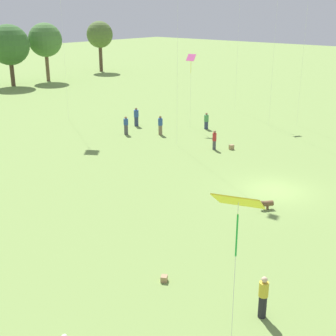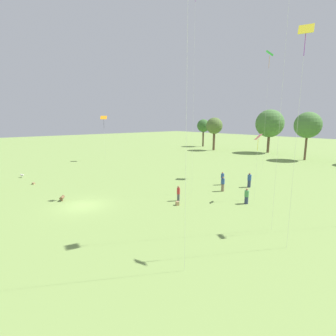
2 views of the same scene
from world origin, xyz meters
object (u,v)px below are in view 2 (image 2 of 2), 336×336
dog_1 (62,198)px  picnic_bag_0 (177,203)px  person_5 (222,178)px  kite_7 (258,139)px  kite_9 (195,18)px  kite_4 (269,58)px  kite_6 (305,42)px  person_3 (247,196)px  dog_0 (22,175)px  person_1 (223,184)px  person_4 (249,180)px  kite_5 (104,119)px  person_2 (178,193)px  picnic_bag_2 (33,183)px

dog_1 → picnic_bag_0: 12.42m
person_5 → kite_7: (6.45, -2.58, 5.71)m
kite_9 → dog_1: bearing=-167.9°
kite_4 → kite_6: (13.60, -19.74, -4.08)m
person_3 → dog_0: 32.54m
person_1 → kite_6: bearing=154.9°
person_3 → kite_4: (-6.35, 13.65, 16.40)m
dog_0 → person_5: bearing=113.4°
person_3 → dog_1: 19.54m
person_4 → kite_6: 20.39m
kite_5 → dog_0: size_ratio=12.15×
kite_4 → kite_7: (6.13, -11.77, -10.63)m
person_3 → kite_6: kite_6 is taller
kite_9 → kite_7: bearing=-20.2°
dog_0 → dog_1: 15.55m
kite_6 → dog_1: 25.54m
kite_6 → person_1: bearing=169.4°
person_2 → person_3: bearing=-103.0°
person_1 → kite_6: 18.84m
person_5 → kite_9: size_ratio=0.08×
person_2 → person_1: bearing=-60.5°
person_4 → picnic_bag_2: person_4 is taller
person_5 → kite_6: size_ratio=0.12×
kite_4 → dog_1: kite_4 is taller
person_5 → kite_5: bearing=56.6°
kite_5 → kite_6: 44.12m
kite_4 → person_1: bearing=-159.4°
dog_0 → person_4: bearing=112.0°
person_2 → dog_0: size_ratio=2.18×
person_5 → kite_5: kite_5 is taller
picnic_bag_2 → kite_7: bearing=36.3°
kite_7 → dog_0: bearing=-27.4°
kite_5 → dog_1: size_ratio=11.18×
kite_5 → kite_6: bearing=-24.0°
person_2 → kite_5: size_ratio=0.18×
person_4 → dog_0: (-25.16, -21.21, -0.55)m
person_4 → picnic_bag_0: (-0.59, -11.90, -0.72)m
person_3 → kite_9: kite_9 is taller
kite_5 → dog_0: 20.42m
person_1 → kite_6: size_ratio=0.13×
kite_5 → dog_1: (22.60, -16.41, -8.40)m
person_1 → kite_7: size_ratio=0.25×
person_3 → person_5: bearing=30.2°
person_3 → kite_6: bearing=-156.1°
person_3 → picnic_bag_0: size_ratio=3.65×
person_5 → dog_1: person_5 is taller
person_2 → person_4: 10.95m
person_4 → kite_9: (-2.73, -7.66, 18.15)m
person_4 → picnic_bag_2: size_ratio=4.56×
person_2 → person_5: 9.32m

